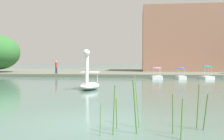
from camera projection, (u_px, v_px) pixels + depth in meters
name	position (u px, v px, depth m)	size (l,w,h in m)	color
ground_plane	(91.00, 122.00, 8.51)	(560.37, 560.37, 0.00)	#47665B
shore_bank_far	(128.00, 72.00, 43.61)	(113.51, 22.84, 0.41)	#5B6051
swan_boat	(89.00, 82.00, 18.59)	(1.47, 2.62, 2.82)	white
pedal_boat_pink	(157.00, 75.00, 30.04)	(1.29, 1.89, 1.37)	white
pedal_boat_blue	(181.00, 75.00, 29.67)	(1.06, 1.83, 1.35)	white
pedal_boat_teal	(207.00, 75.00, 29.76)	(1.41, 2.03, 1.54)	white
person_on_path	(56.00, 66.00, 34.86)	(0.28, 0.29, 1.71)	#23283D
parked_van	(207.00, 65.00, 44.35)	(4.90, 2.50, 1.89)	silver
apartment_block	(190.00, 40.00, 45.24)	(16.32, 9.70, 10.69)	#996B56
reed_clump_foreground	(155.00, 110.00, 7.23)	(2.99, 1.34, 1.56)	#4C7F33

